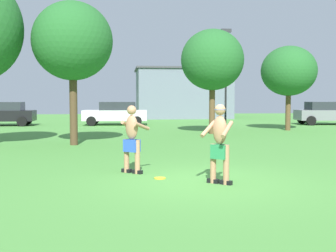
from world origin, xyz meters
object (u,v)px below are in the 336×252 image
object	(u,v)px
player_in_blue	(132,138)
player_with_cap	(220,140)
car_white_near_post	(116,113)
frisbee	(160,178)
tree_near_building	(212,60)
lamp_post	(226,68)
car_black_far_end	(2,113)
car_gray_mid_lot	(327,113)
tree_right_field	(73,42)
tree_behind_players	(289,71)

from	to	relation	value
player_in_blue	player_with_cap	bearing A→B (deg)	-39.81
player_with_cap	car_white_near_post	world-z (taller)	player_with_cap
frisbee	tree_near_building	xyz separation A→B (m)	(3.78, 11.87, 3.77)
lamp_post	car_black_far_end	bearing A→B (deg)	164.95
frisbee	lamp_post	bearing A→B (deg)	70.92
frisbee	car_gray_mid_lot	size ratio (longest dim) A/B	0.06
lamp_post	tree_right_field	world-z (taller)	lamp_post
player_with_cap	car_black_far_end	distance (m)	22.71
player_in_blue	car_white_near_post	size ratio (longest dim) A/B	0.38
lamp_post	tree_near_building	xyz separation A→B (m)	(-1.69, -3.94, 0.12)
car_black_far_end	tree_right_field	bearing A→B (deg)	-63.84
car_black_far_end	lamp_post	world-z (taller)	lamp_post
car_black_far_end	tree_near_building	world-z (taller)	tree_near_building
tree_near_building	car_gray_mid_lot	bearing A→B (deg)	34.45
player_in_blue	car_white_near_post	world-z (taller)	player_in_blue
player_with_cap	tree_right_field	distance (m)	9.53
tree_right_field	tree_near_building	world-z (taller)	tree_right_field
car_black_far_end	lamp_post	bearing A→B (deg)	-15.05
car_gray_mid_lot	lamp_post	bearing A→B (deg)	-161.59
car_gray_mid_lot	player_in_blue	bearing A→B (deg)	-128.37
tree_behind_players	tree_near_building	distance (m)	5.17
car_white_near_post	tree_behind_players	world-z (taller)	tree_behind_players
player_in_blue	frisbee	world-z (taller)	player_in_blue
player_in_blue	frisbee	bearing A→B (deg)	-52.32
player_in_blue	tree_right_field	bearing A→B (deg)	107.98
player_in_blue	tree_right_field	distance (m)	7.59
lamp_post	frisbee	bearing A→B (deg)	-109.08
car_white_near_post	lamp_post	size ratio (longest dim) A/B	0.73
car_white_near_post	tree_near_building	bearing A→B (deg)	-56.65
player_in_blue	car_gray_mid_lot	bearing A→B (deg)	51.63
tree_right_field	tree_behind_players	bearing A→B (deg)	29.21
player_with_cap	car_black_far_end	xyz separation A→B (m)	(-10.01, 20.38, -0.13)
tree_behind_players	tree_near_building	world-z (taller)	tree_near_building
player_with_cap	car_white_near_post	xyz separation A→B (m)	(-2.47, 20.24, -0.13)
car_gray_mid_lot	tree_behind_players	distance (m)	7.17
tree_right_field	tree_near_building	distance (m)	7.94
tree_behind_players	car_white_near_post	bearing A→B (deg)	149.46
frisbee	tree_right_field	distance (m)	8.83
frisbee	tree_near_building	distance (m)	13.02
frisbee	tree_near_building	size ratio (longest dim) A/B	0.05
player_in_blue	tree_near_building	xyz separation A→B (m)	(4.40, 11.07, 2.90)
car_black_far_end	lamp_post	size ratio (longest dim) A/B	0.72
car_white_near_post	car_gray_mid_lot	distance (m)	14.63
car_white_near_post	tree_near_building	distance (m)	9.61
car_black_far_end	frisbee	bearing A→B (deg)	-65.91
car_gray_mid_lot	tree_behind_players	xyz separation A→B (m)	(-4.75, -4.73, 2.54)
frisbee	car_gray_mid_lot	world-z (taller)	car_gray_mid_lot
car_white_near_post	car_gray_mid_lot	world-z (taller)	same
lamp_post	tree_right_field	xyz separation A→B (m)	(-8.22, -8.45, 0.38)
player_in_blue	tree_right_field	world-z (taller)	tree_right_field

